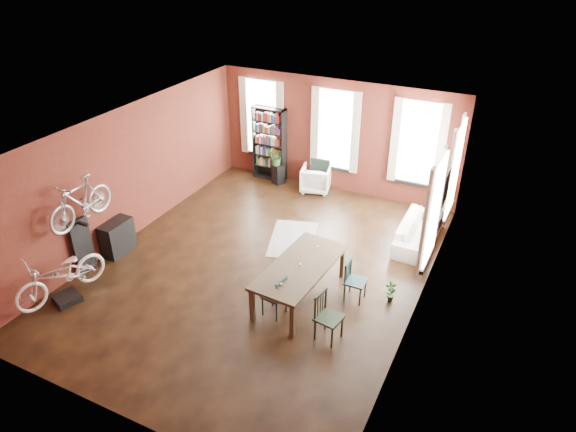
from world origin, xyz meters
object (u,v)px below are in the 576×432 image
Objects in this scene: dining_chair_d at (356,281)px; dining_chair_c at (329,318)px; dining_table at (300,281)px; bicycle_floor at (56,256)px; white_armchair at (316,178)px; plant_stand at (278,174)px; dining_chair_b at (281,277)px; cream_sofa at (419,228)px; bookshelf at (269,144)px; bike_trainer at (67,298)px; dining_chair_a at (274,295)px; console_table at (117,237)px.

dining_chair_c is at bearing 178.19° from dining_chair_d.
dining_table is 1.22× the size of bicycle_floor.
dining_chair_c is at bearing 101.93° from white_armchair.
plant_stand is (-2.86, 4.65, -0.10)m from dining_table.
white_armchair is (-2.70, 4.23, -0.03)m from dining_chair_d.
bicycle_floor is (-3.84, -2.19, 0.70)m from dining_chair_b.
cream_sofa is (0.70, 4.05, -0.08)m from dining_chair_c.
bike_trainer is at bearing -97.83° from bookshelf.
cream_sofa reaches higher than dining_table.
dining_chair_c is (1.40, -0.85, 0.09)m from dining_chair_b.
dining_chair_d is 5.95m from bicycle_floor.
cream_sofa reaches higher than dining_chair_b.
bookshelf is at bearing 44.52° from dining_chair_d.
dining_chair_a is 1.24m from dining_chair_c.
dining_chair_c reaches higher than white_armchair.
dining_chair_b is at bearing 108.25° from dining_chair_d.
console_table is at bearing -108.73° from plant_stand.
dining_chair_a is 5.55m from white_armchair.
console_table is (-4.54, -0.32, -0.00)m from dining_table.
dining_chair_b is 0.38× the size of cream_sofa.
dining_table is 3.60m from cream_sofa.
dining_chair_b reaches higher than bike_trainer.
white_armchair reaches higher than dining_table.
dining_table reaches higher than plant_stand.
plant_stand is (-2.45, 4.67, -0.10)m from dining_chair_b.
bicycle_floor reaches higher than white_armchair.
bicycle_floor reaches higher than dining_table.
dining_chair_d is 2.81m from cream_sofa.
bicycle_floor is (-5.23, -1.34, 0.61)m from dining_chair_c.
cream_sofa is at bearing 55.78° from bicycle_floor.
dining_table is 0.41m from dining_chair_b.
bookshelf is 2.75× the size of console_table.
console_table is 5.25m from plant_stand.
dining_chair_c is 2.05× the size of bike_trainer.
dining_chair_b is 5.71m from bookshelf.
dining_chair_b is 0.89× the size of dining_chair_d.
bookshelf is (-2.85, 4.90, 0.70)m from dining_chair_b.
dining_chair_d is at bearing 126.83° from dining_chair_b.
console_table is at bearing 99.17° from bike_trainer.
dining_table is at bearing 113.51° from dining_chair_d.
dining_chair_a is 1.11× the size of console_table.
dining_table is 1.13m from dining_chair_d.
dining_chair_c is at bearing -55.14° from plant_stand.
dining_chair_b is 1.64m from dining_chair_c.
bicycle_floor is at bearing 117.05° from dining_chair_d.
cream_sofa is 3.51× the size of plant_stand.
white_armchair is at bearing 60.03° from console_table.
console_table is 2.03m from bicycle_floor.
dining_chair_b is 1.34× the size of plant_stand.
dining_table reaches higher than bike_trainer.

